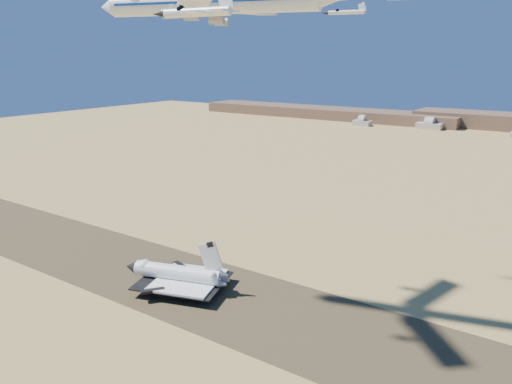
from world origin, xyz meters
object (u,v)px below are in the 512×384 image
Objects in this scene: carrier_747 at (204,4)px; chase_jet_b at (195,12)px; crew_b at (183,299)px; chase_jet_c at (345,12)px; shuttle at (177,275)px; crew_a at (181,296)px; crew_c at (185,299)px.

chase_jet_b is (50.56, -62.20, -8.87)m from carrier_747.
crew_b is 0.11× the size of chase_jet_c.
chase_jet_b reaches higher than shuttle.
chase_jet_b is at bearing -92.00° from chase_jet_c.
crew_b is at bearing -134.83° from chase_jet_c.
carrier_747 reaches higher than chase_jet_c.
shuttle is at bearing -144.41° from chase_jet_c.
chase_jet_c reaches higher than crew_b.
crew_c is at bearing -106.82° from crew_a.
shuttle is 97.19m from carrier_747.
crew_b is 0.90m from crew_c.
carrier_747 is at bearing -58.74° from crew_a.
chase_jet_c is (32.80, 56.53, 100.09)m from crew_b.
crew_b is 1.08× the size of crew_c.
chase_jet_c is at bearing -35.72° from crew_a.
crew_a is 0.12× the size of chase_jet_b.
crew_c is 0.10× the size of chase_jet_b.
carrier_747 is at bearing -15.34° from shuttle.
chase_jet_c is (41.40, 49.86, 95.45)m from shuttle.
shuttle is 26.26× the size of crew_c.
chase_jet_b reaches higher than crew_b.
carrier_747 is (15.98, 0.65, 95.86)m from shuttle.
shuttle is 12.12m from crew_c.
crew_b is (8.60, -6.67, -4.64)m from shuttle.
chase_jet_b is 0.99× the size of chase_jet_c.
crew_a is 122.66m from chase_jet_b.
chase_jet_b is at bearing -66.46° from carrier_747.
carrier_747 is at bearing -53.37° from crew_b.
crew_c is (0.73, 0.52, -0.07)m from crew_b.
crew_b reaches higher than crew_c.
crew_a is at bearing 43.30° from crew_c.
chase_jet_b is at bearing -141.57° from crew_b.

